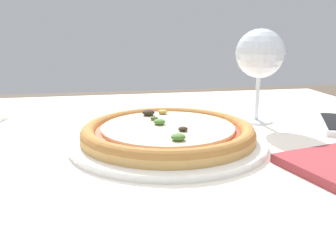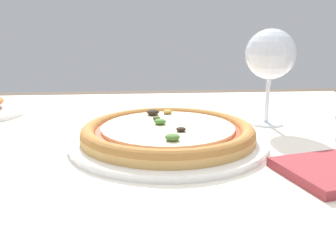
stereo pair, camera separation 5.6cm
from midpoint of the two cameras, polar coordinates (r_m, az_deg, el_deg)
name	(u,v)px [view 2 (the right image)]	position (r m, az deg, el deg)	size (l,w,h in m)	color
dining_table	(95,207)	(0.60, -8.34, -12.22)	(1.23, 0.92, 0.75)	brown
pizza_plate	(168,134)	(0.57, 2.84, -1.32)	(0.30, 0.30, 0.04)	white
wine_glass_far_left	(270,56)	(0.70, 17.60, 10.15)	(0.09, 0.09, 0.17)	silver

